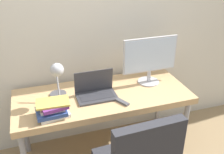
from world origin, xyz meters
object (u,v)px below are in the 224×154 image
object	(u,v)px
laptop	(96,91)
desk_lamp	(57,76)
monitor	(150,58)
book_stack	(53,109)
game_controller	(57,116)

from	to	relation	value
laptop	desk_lamp	size ratio (longest dim) A/B	0.95
laptop	monitor	xyz separation A→B (m)	(0.57, 0.10, 0.21)
book_stack	game_controller	bearing A→B (deg)	-56.30
laptop	monitor	world-z (taller)	monitor
game_controller	desk_lamp	bearing A→B (deg)	78.04
desk_lamp	game_controller	distance (m)	0.35
monitor	game_controller	size ratio (longest dim) A/B	4.07
monitor	book_stack	bearing A→B (deg)	-162.98
laptop	game_controller	bearing A→B (deg)	-147.86
laptop	book_stack	bearing A→B (deg)	-154.08
monitor	desk_lamp	bearing A→B (deg)	-174.28
monitor	desk_lamp	xyz separation A→B (m)	(-0.90, -0.09, -0.01)
monitor	desk_lamp	size ratio (longest dim) A/B	1.45
game_controller	laptop	bearing A→B (deg)	32.14
laptop	monitor	bearing A→B (deg)	10.13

